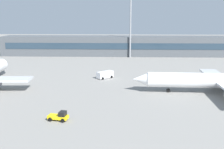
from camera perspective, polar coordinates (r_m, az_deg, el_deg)
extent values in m
plane|color=gray|center=(70.87, 1.80, -2.38)|extent=(400.00, 400.00, 0.00)
cube|color=#4C5156|center=(125.18, 1.98, 6.26)|extent=(111.79, 12.00, 9.00)
cube|color=#263847|center=(119.12, 1.97, 6.15)|extent=(106.20, 0.16, 2.80)
cylinder|color=white|center=(67.97, 22.40, -1.25)|extent=(34.64, 4.95, 3.64)
cone|color=white|center=(64.61, 6.26, -1.04)|extent=(4.14, 3.61, 3.46)
cube|color=silver|center=(68.34, 23.14, -1.49)|extent=(5.69, 28.93, 0.48)
cylinder|color=gray|center=(73.96, 21.66, -1.43)|extent=(3.14, 2.03, 1.92)
cylinder|color=black|center=(65.89, 12.15, -3.40)|extent=(0.97, 0.42, 0.96)
cylinder|color=black|center=(71.50, 23.08, -2.88)|extent=(0.97, 0.42, 0.96)
cone|color=silver|center=(92.02, -22.44, 2.23)|extent=(3.73, 4.27, 3.57)
cube|color=yellow|center=(48.54, -11.64, -9.02)|extent=(3.82, 2.15, 0.60)
cube|color=black|center=(47.95, -10.69, -8.41)|extent=(1.34, 1.58, 0.90)
cylinder|color=black|center=(47.52, -10.68, -9.84)|extent=(0.73, 0.38, 0.70)
cylinder|color=black|center=(48.85, -9.95, -9.18)|extent=(0.73, 0.38, 0.70)
cylinder|color=black|center=(48.49, -13.32, -9.51)|extent=(0.73, 0.38, 0.70)
cylinder|color=black|center=(49.79, -12.53, -8.87)|extent=(0.73, 0.38, 0.70)
cube|color=white|center=(78.74, -1.53, -0.01)|extent=(5.20, 4.97, 1.90)
cube|color=#1E2633|center=(79.86, -0.41, 0.54)|extent=(1.39, 1.52, 0.70)
cylinder|color=black|center=(79.18, -0.10, -0.49)|extent=(0.75, 0.72, 0.76)
cylinder|color=black|center=(80.72, -1.03, -0.24)|extent=(0.75, 0.72, 0.76)
cylinder|color=black|center=(77.10, -2.04, -0.86)|extent=(0.75, 0.72, 0.76)
cylinder|color=black|center=(78.68, -2.96, -0.59)|extent=(0.75, 0.72, 0.76)
cylinder|color=gray|center=(117.54, 4.03, 10.50)|extent=(0.70, 0.70, 28.14)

